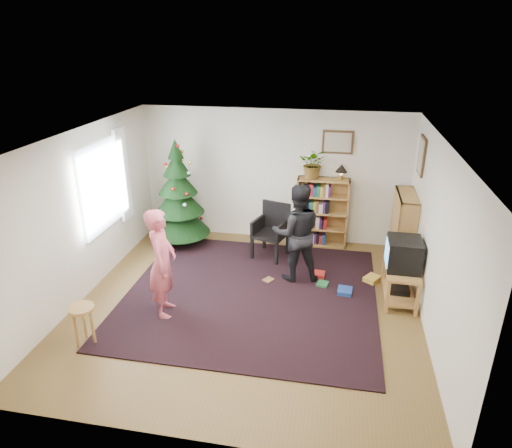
% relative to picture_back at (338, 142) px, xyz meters
% --- Properties ---
extents(floor, '(5.00, 5.00, 0.00)m').
position_rel_picture_back_xyz_m(floor, '(-1.15, -2.48, -1.95)').
color(floor, brown).
rests_on(floor, ground).
extents(ceiling, '(5.00, 5.00, 0.00)m').
position_rel_picture_back_xyz_m(ceiling, '(-1.15, -2.48, 0.55)').
color(ceiling, white).
rests_on(ceiling, wall_back).
extents(wall_back, '(5.00, 0.02, 2.50)m').
position_rel_picture_back_xyz_m(wall_back, '(-1.15, 0.02, -0.70)').
color(wall_back, silver).
rests_on(wall_back, floor).
extents(wall_front, '(5.00, 0.02, 2.50)m').
position_rel_picture_back_xyz_m(wall_front, '(-1.15, -4.97, -0.70)').
color(wall_front, silver).
rests_on(wall_front, floor).
extents(wall_left, '(0.02, 5.00, 2.50)m').
position_rel_picture_back_xyz_m(wall_left, '(-3.65, -2.48, -0.70)').
color(wall_left, silver).
rests_on(wall_left, floor).
extents(wall_right, '(0.02, 5.00, 2.50)m').
position_rel_picture_back_xyz_m(wall_right, '(1.35, -2.48, -0.70)').
color(wall_right, silver).
rests_on(wall_right, floor).
extents(rug, '(3.80, 3.60, 0.02)m').
position_rel_picture_back_xyz_m(rug, '(-1.15, -2.17, -1.94)').
color(rug, black).
rests_on(rug, floor).
extents(window_pane, '(0.04, 1.20, 1.40)m').
position_rel_picture_back_xyz_m(window_pane, '(-3.62, -1.88, -0.45)').
color(window_pane, silver).
rests_on(window_pane, wall_left).
extents(curtain, '(0.06, 0.35, 1.60)m').
position_rel_picture_back_xyz_m(curtain, '(-3.58, -1.18, -0.45)').
color(curtain, white).
rests_on(curtain, wall_left).
extents(picture_back, '(0.55, 0.03, 0.42)m').
position_rel_picture_back_xyz_m(picture_back, '(0.00, 0.00, 0.00)').
color(picture_back, '#4C3319').
rests_on(picture_back, wall_back).
extents(picture_right, '(0.03, 0.50, 0.60)m').
position_rel_picture_back_xyz_m(picture_right, '(1.33, -0.73, 0.00)').
color(picture_right, '#4C3319').
rests_on(picture_right, wall_right).
extents(christmas_tree, '(1.12, 1.12, 2.03)m').
position_rel_picture_back_xyz_m(christmas_tree, '(-2.84, -0.57, -1.11)').
color(christmas_tree, '#3F2816').
rests_on(christmas_tree, rug).
extents(bookshelf_back, '(0.95, 0.30, 1.30)m').
position_rel_picture_back_xyz_m(bookshelf_back, '(-0.20, -0.14, -1.29)').
color(bookshelf_back, '#A17039').
rests_on(bookshelf_back, floor).
extents(bookshelf_right, '(0.30, 0.95, 1.30)m').
position_rel_picture_back_xyz_m(bookshelf_right, '(1.19, -0.75, -1.29)').
color(bookshelf_right, '#A17039').
rests_on(bookshelf_right, floor).
extents(tv_stand, '(0.47, 0.85, 0.55)m').
position_rel_picture_back_xyz_m(tv_stand, '(1.07, -1.92, -1.63)').
color(tv_stand, '#A17039').
rests_on(tv_stand, floor).
extents(crt_tv, '(0.49, 0.52, 0.46)m').
position_rel_picture_back_xyz_m(crt_tv, '(1.07, -1.92, -1.17)').
color(crt_tv, black).
rests_on(crt_tv, tv_stand).
extents(armchair, '(0.67, 0.68, 0.98)m').
position_rel_picture_back_xyz_m(armchair, '(-1.06, -0.75, -1.42)').
color(armchair, black).
rests_on(armchair, rug).
extents(stool, '(0.33, 0.33, 0.55)m').
position_rel_picture_back_xyz_m(stool, '(-3.04, -3.74, -1.53)').
color(stool, '#A17039').
rests_on(stool, floor).
extents(person_standing, '(0.49, 0.65, 1.60)m').
position_rel_picture_back_xyz_m(person_standing, '(-2.26, -2.88, -1.15)').
color(person_standing, '#C54F5F').
rests_on(person_standing, rug).
extents(person_by_chair, '(0.91, 0.78, 1.62)m').
position_rel_picture_back_xyz_m(person_by_chair, '(-0.53, -1.54, -1.14)').
color(person_by_chair, black).
rests_on(person_by_chair, rug).
extents(potted_plant, '(0.52, 0.46, 0.55)m').
position_rel_picture_back_xyz_m(potted_plant, '(-0.40, -0.14, -0.37)').
color(potted_plant, gray).
rests_on(potted_plant, bookshelf_back).
extents(table_lamp, '(0.22, 0.22, 0.29)m').
position_rel_picture_back_xyz_m(table_lamp, '(0.10, -0.14, -0.45)').
color(table_lamp, '#A57F33').
rests_on(table_lamp, bookshelf_back).
extents(floor_clutter, '(1.86, 0.66, 0.08)m').
position_rel_picture_back_xyz_m(floor_clutter, '(-0.04, -1.65, -1.91)').
color(floor_clutter, '#A51E19').
rests_on(floor_clutter, rug).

